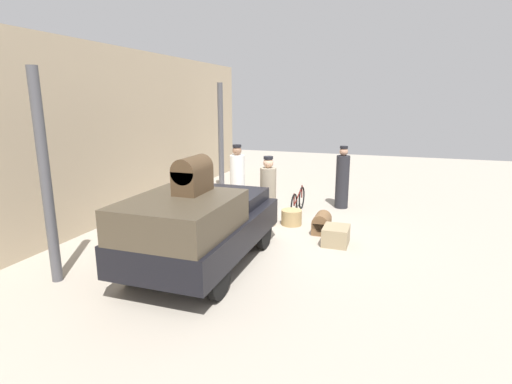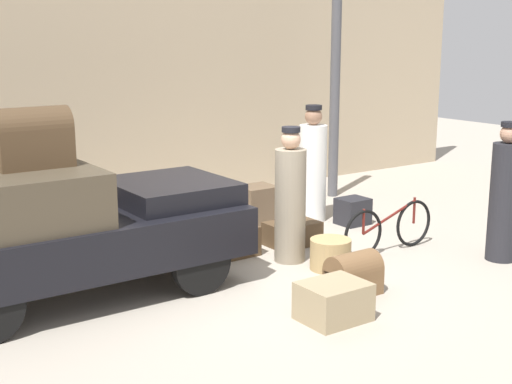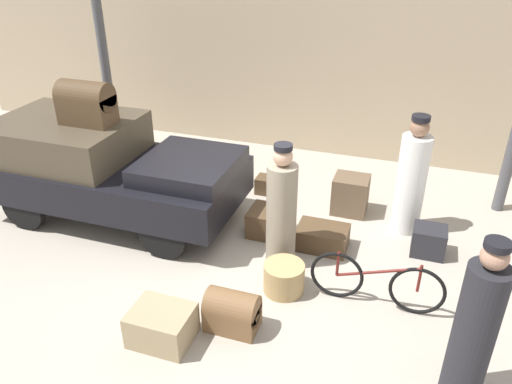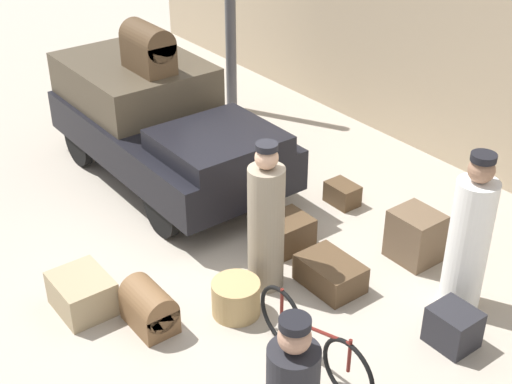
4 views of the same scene
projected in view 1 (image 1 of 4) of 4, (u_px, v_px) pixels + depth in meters
The scene contains 18 objects.
ground_plane at pixel (261, 232), 9.71m from camera, with size 30.00×30.00×0.00m, color #A89E8E.
station_building_facade at pixel (114, 135), 10.48m from camera, with size 16.00×0.15×4.50m.
canopy_pillar_left at pixel (46, 179), 6.72m from camera, with size 0.18×0.18×3.69m.
canopy_pillar_right at pixel (221, 139), 13.45m from camera, with size 0.18×0.18×3.69m.
truck at pixel (200, 225), 7.50m from camera, with size 3.85×1.84×1.53m.
bicycle at pixel (298, 201), 11.30m from camera, with size 1.63×0.04×0.70m.
wicker_basket at pixel (292, 217), 10.26m from camera, with size 0.52×0.52×0.39m.
porter_lifting_near_truck at pixel (268, 194), 10.10m from camera, with size 0.41×0.41×1.78m.
conductor_in_dark_uniform at pixel (237, 178), 12.00m from camera, with size 0.44×0.44×1.85m.
porter_carrying_trunk at pixel (342, 180), 11.74m from camera, with size 0.39×0.39×1.84m.
trunk_large_brown at pixel (238, 220), 10.05m from camera, with size 0.49×0.55×0.40m.
suitcase_black_upright at pixel (187, 221), 10.14m from camera, with size 0.44×0.31×0.30m.
trunk_umber_medium at pixel (254, 212), 10.86m from camera, with size 0.73×0.51×0.33m.
trunk_wicker_pale at pixel (217, 202), 11.38m from camera, with size 0.55×0.49×0.62m.
suitcase_tan_flat at pixel (259, 197), 12.30m from camera, with size 0.46×0.41×0.42m.
trunk_barrel_dark at pixel (322, 223), 9.63m from camera, with size 0.60×0.39×0.50m.
suitcase_small_leather at pixel (336, 235), 8.88m from camera, with size 0.68×0.55×0.41m.
trunk_on_truck_roof at pixel (193, 175), 7.08m from camera, with size 0.79×0.45×0.65m.
Camera 1 is at (-8.77, -2.87, 3.17)m, focal length 28.00 mm.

